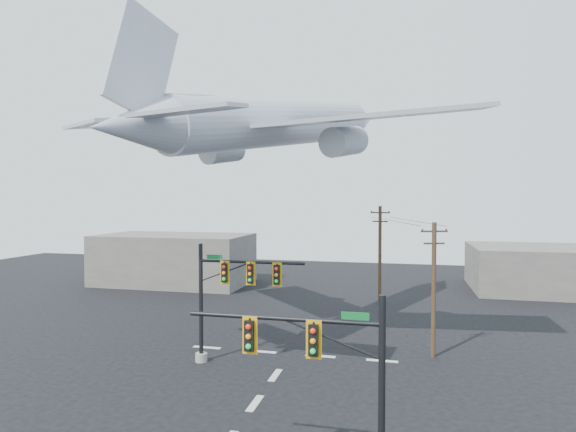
% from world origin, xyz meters
% --- Properties ---
extents(lane_markings, '(14.00, 21.20, 0.01)m').
position_xyz_m(lane_markings, '(0.00, 5.33, 0.01)').
color(lane_markings, beige).
rests_on(lane_markings, ground).
extents(signal_mast_near, '(7.37, 0.78, 7.08)m').
position_xyz_m(signal_mast_near, '(5.01, -2.47, 3.83)').
color(signal_mast_near, gray).
rests_on(signal_mast_near, ground).
extents(signal_mast_far, '(7.09, 0.83, 7.53)m').
position_xyz_m(signal_mast_far, '(-3.52, 9.16, 4.25)').
color(signal_mast_far, gray).
rests_on(signal_mast_far, ground).
extents(utility_pole_a, '(1.72, 0.64, 8.84)m').
position_xyz_m(utility_pole_a, '(9.21, 13.53, 4.62)').
color(utility_pole_a, '#492E1F').
rests_on(utility_pole_a, ground).
extents(utility_pole_b, '(1.93, 0.58, 9.67)m').
position_xyz_m(utility_pole_b, '(5.06, 29.18, 5.06)').
color(utility_pole_b, '#492E1F').
rests_on(utility_pole_b, ground).
extents(power_lines, '(5.84, 15.65, 0.03)m').
position_xyz_m(power_lines, '(7.13, 21.35, 8.58)').
color(power_lines, black).
extents(airliner, '(28.59, 31.07, 8.46)m').
position_xyz_m(airliner, '(-1.69, 15.68, 15.94)').
color(airliner, '#ADB2B9').
extents(building_left, '(18.00, 10.00, 6.00)m').
position_xyz_m(building_left, '(-20.00, 35.00, 3.00)').
color(building_left, slate).
rests_on(building_left, ground).
extents(building_right, '(14.00, 12.00, 5.00)m').
position_xyz_m(building_right, '(22.00, 40.00, 2.50)').
color(building_right, slate).
rests_on(building_right, ground).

